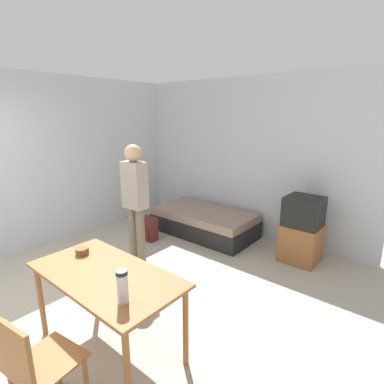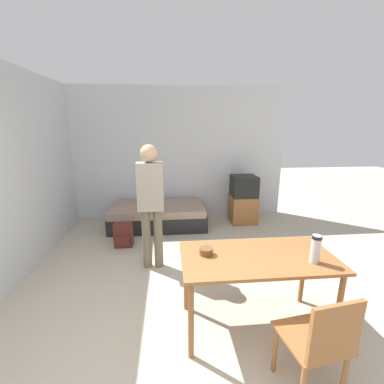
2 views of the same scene
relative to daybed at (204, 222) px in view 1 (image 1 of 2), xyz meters
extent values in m
plane|color=#B2A893|center=(0.23, -3.38, -0.21)|extent=(20.00, 20.00, 0.00)
cube|color=silver|center=(0.23, 0.58, 1.14)|extent=(4.89, 0.06, 2.70)
cube|color=silver|center=(-1.75, -1.42, 1.14)|extent=(0.06, 4.94, 2.70)
cube|color=black|center=(0.00, 0.00, -0.07)|extent=(1.83, 0.94, 0.29)
cube|color=gray|center=(0.00, 0.00, 0.15)|extent=(1.78, 0.92, 0.14)
cube|color=brown|center=(1.72, 0.07, 0.07)|extent=(0.51, 0.48, 0.55)
cube|color=black|center=(1.72, 0.07, 0.55)|extent=(0.48, 0.47, 0.41)
cube|color=black|center=(1.72, -0.16, 0.55)|extent=(0.40, 0.01, 0.32)
cube|color=brown|center=(1.02, -2.73, 0.55)|extent=(1.42, 0.73, 0.03)
cylinder|color=brown|center=(0.38, -3.03, 0.16)|extent=(0.05, 0.05, 0.74)
cylinder|color=brown|center=(1.67, -3.03, 0.16)|extent=(0.05, 0.05, 0.74)
cylinder|color=brown|center=(0.38, -2.43, 0.16)|extent=(0.05, 0.05, 0.74)
cylinder|color=brown|center=(1.67, -2.43, 0.16)|extent=(0.05, 0.05, 0.74)
cube|color=brown|center=(1.22, -3.37, 0.24)|extent=(0.47, 0.47, 0.02)
cube|color=brown|center=(1.25, -3.56, 0.46)|extent=(0.38, 0.08, 0.42)
cylinder|color=brown|center=(1.37, -3.18, 0.01)|extent=(0.04, 0.04, 0.44)
cylinder|color=brown|center=(1.03, -3.22, 0.01)|extent=(0.04, 0.04, 0.44)
cylinder|color=#6B604C|center=(-0.10, -1.51, 0.21)|extent=(0.12, 0.12, 0.85)
cylinder|color=#6B604C|center=(0.06, -1.51, 0.21)|extent=(0.12, 0.12, 0.85)
cube|color=#9E9384|center=(-0.02, -1.51, 0.95)|extent=(0.34, 0.20, 0.63)
sphere|color=tan|center=(-0.02, -1.51, 1.38)|extent=(0.23, 0.23, 0.23)
cylinder|color=#B7B7BC|center=(1.48, -2.89, 0.69)|extent=(0.08, 0.08, 0.25)
cylinder|color=black|center=(1.48, -2.89, 0.80)|extent=(0.09, 0.09, 0.03)
cylinder|color=brown|center=(0.55, -2.66, 0.59)|extent=(0.13, 0.13, 0.06)
cube|color=#56231E|center=(-0.54, -0.84, -0.01)|extent=(0.29, 0.18, 0.40)
cube|color=#56231E|center=(-0.54, -0.94, -0.07)|extent=(0.21, 0.03, 0.14)
camera|label=1|loc=(3.07, -4.03, 1.88)|focal=28.00mm
camera|label=2|loc=(0.22, -4.82, 1.73)|focal=24.00mm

